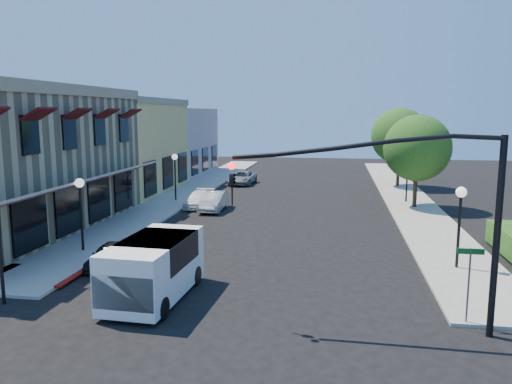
# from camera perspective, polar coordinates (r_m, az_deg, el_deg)

# --- Properties ---
(ground) EXTENTS (120.00, 120.00, 0.00)m
(ground) POSITION_cam_1_polar(r_m,az_deg,el_deg) (15.38, -4.49, -16.42)
(ground) COLOR black
(ground) RESTS_ON ground
(sidewalk_left) EXTENTS (3.50, 50.00, 0.12)m
(sidewalk_left) POSITION_cam_1_polar(r_m,az_deg,el_deg) (42.75, -7.37, 0.20)
(sidewalk_left) COLOR gray
(sidewalk_left) RESTS_ON ground
(sidewalk_right) EXTENTS (3.50, 50.00, 0.12)m
(sidewalk_right) POSITION_cam_1_polar(r_m,az_deg,el_deg) (41.36, 16.56, -0.41)
(sidewalk_right) COLOR gray
(sidewalk_right) RESTS_ON ground
(curb_red_strip) EXTENTS (0.25, 10.00, 0.06)m
(curb_red_strip) POSITION_cam_1_polar(r_m,az_deg,el_deg) (24.70, -15.83, -6.80)
(curb_red_strip) COLOR maroon
(curb_red_strip) RESTS_ON ground
(yellow_stucco_building) EXTENTS (10.00, 12.00, 7.60)m
(yellow_stucco_building) POSITION_cam_1_polar(r_m,az_deg,el_deg) (43.83, -16.37, 5.05)
(yellow_stucco_building) COLOR #DFB764
(yellow_stucco_building) RESTS_ON ground
(pink_stucco_building) EXTENTS (10.00, 12.00, 7.00)m
(pink_stucco_building) POSITION_cam_1_polar(r_m,az_deg,el_deg) (54.90, -10.97, 5.68)
(pink_stucco_building) COLOR #CAA198
(pink_stucco_building) RESTS_ON ground
(street_tree_a) EXTENTS (4.56, 4.56, 6.48)m
(street_tree_a) POSITION_cam_1_polar(r_m,az_deg,el_deg) (35.97, 17.94, 4.80)
(street_tree_a) COLOR black
(street_tree_a) RESTS_ON ground
(street_tree_b) EXTENTS (4.94, 4.94, 7.02)m
(street_tree_b) POSITION_cam_1_polar(r_m,az_deg,el_deg) (45.85, 16.10, 6.16)
(street_tree_b) COLOR black
(street_tree_b) RESTS_ON ground
(signal_mast_arm) EXTENTS (8.01, 0.39, 6.00)m
(signal_mast_arm) POSITION_cam_1_polar(r_m,az_deg,el_deg) (15.39, 18.43, -0.85)
(signal_mast_arm) COLOR black
(signal_mast_arm) RESTS_ON ground
(street_name_sign) EXTENTS (0.80, 0.06, 2.50)m
(street_name_sign) POSITION_cam_1_polar(r_m,az_deg,el_deg) (16.95, 23.19, -8.54)
(street_name_sign) COLOR #595B5E
(street_name_sign) RESTS_ON ground
(lamppost_left_near) EXTENTS (0.44, 0.44, 3.57)m
(lamppost_left_near) POSITION_cam_1_polar(r_m,az_deg,el_deg) (24.83, -19.45, -0.42)
(lamppost_left_near) COLOR black
(lamppost_left_near) RESTS_ON ground
(lamppost_left_far) EXTENTS (0.44, 0.44, 3.57)m
(lamppost_left_far) POSITION_cam_1_polar(r_m,az_deg,el_deg) (37.60, -9.25, 3.05)
(lamppost_left_far) COLOR black
(lamppost_left_far) RESTS_ON ground
(lamppost_right_near) EXTENTS (0.44, 0.44, 3.57)m
(lamppost_right_near) POSITION_cam_1_polar(r_m,az_deg,el_deg) (22.42, 22.32, -1.57)
(lamppost_right_near) COLOR black
(lamppost_right_near) RESTS_ON ground
(lamppost_right_far) EXTENTS (0.44, 0.44, 3.57)m
(lamppost_right_far) POSITION_cam_1_polar(r_m,az_deg,el_deg) (38.03, 16.94, 2.84)
(lamppost_right_far) COLOR black
(lamppost_right_far) RESTS_ON ground
(white_van) EXTENTS (2.37, 5.00, 2.17)m
(white_van) POSITION_cam_1_polar(r_m,az_deg,el_deg) (18.26, -11.64, -8.17)
(white_van) COLOR white
(white_van) RESTS_ON ground
(parked_car_a) EXTENTS (1.27, 3.10, 1.05)m
(parked_car_a) POSITION_cam_1_polar(r_m,az_deg,el_deg) (22.59, -16.34, -6.93)
(parked_car_a) COLOR black
(parked_car_a) RESTS_ON ground
(parked_car_b) EXTENTS (1.35, 3.87, 1.27)m
(parked_car_b) POSITION_cam_1_polar(r_m,az_deg,el_deg) (34.01, -4.83, -1.06)
(parked_car_b) COLOR #B9BCBF
(parked_car_b) RESTS_ON ground
(parked_car_c) EXTENTS (1.58, 3.85, 1.12)m
(parked_car_c) POSITION_cam_1_polar(r_m,az_deg,el_deg) (35.31, -6.52, -0.84)
(parked_car_c) COLOR white
(parked_car_c) RESTS_ON ground
(parked_car_d) EXTENTS (2.28, 4.47, 1.21)m
(parked_car_d) POSITION_cam_1_polar(r_m,az_deg,el_deg) (46.29, -1.57, 1.63)
(parked_car_d) COLOR #97999B
(parked_car_d) RESTS_ON ground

